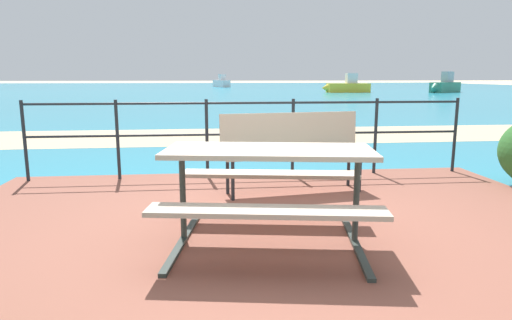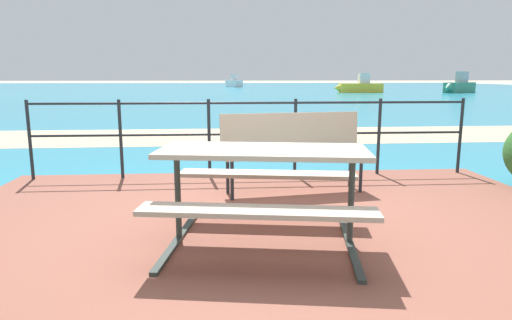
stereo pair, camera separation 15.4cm
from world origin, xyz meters
name	(u,v)px [view 2 (the right image)]	position (x,y,z in m)	size (l,w,h in m)	color
ground_plane	(270,241)	(0.00, 0.00, 0.00)	(240.00, 240.00, 0.00)	beige
patio_paving	(270,238)	(0.00, 0.00, 0.03)	(6.40, 5.20, 0.06)	brown
sea_water	(227,90)	(0.00, 40.00, 0.01)	(90.00, 90.00, 0.01)	teal
beach_strip	(240,136)	(0.00, 6.93, 0.01)	(54.00, 3.02, 0.01)	tan
picnic_table	(263,173)	(-0.08, -0.17, 0.65)	(1.87, 1.69, 0.79)	tan
park_bench	(293,145)	(0.42, 1.48, 0.63)	(1.75, 0.66, 0.94)	#BCAD93
railing_fence	(252,128)	(0.00, 2.36, 0.72)	(5.94, 0.04, 1.06)	#1E2328
boat_near	(459,86)	(19.34, 32.96, 0.56)	(3.88, 3.21, 1.75)	#338466
boat_mid	(234,83)	(0.96, 53.36, 0.52)	(2.17, 4.82, 1.56)	silver
boat_far	(360,87)	(11.13, 33.85, 0.49)	(4.04, 1.48, 1.61)	yellow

